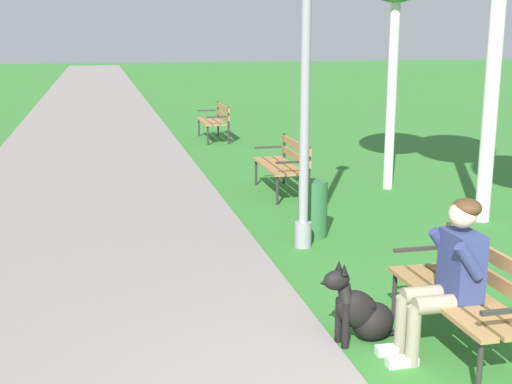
# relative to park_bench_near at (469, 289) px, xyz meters

# --- Properties ---
(paved_path) EXTENTS (3.90, 60.00, 0.04)m
(paved_path) POSITION_rel_park_bench_near_xyz_m (-2.93, 22.38, -0.49)
(paved_path) COLOR gray
(paved_path) RESTS_ON ground
(park_bench_near) EXTENTS (0.55, 1.50, 0.85)m
(park_bench_near) POSITION_rel_park_bench_near_xyz_m (0.00, 0.00, 0.00)
(park_bench_near) COLOR olive
(park_bench_near) RESTS_ON ground
(park_bench_mid) EXTENTS (0.55, 1.50, 0.85)m
(park_bench_mid) POSITION_rel_park_bench_near_xyz_m (0.05, 5.57, 0.00)
(park_bench_mid) COLOR olive
(park_bench_mid) RESTS_ON ground
(park_bench_far) EXTENTS (0.55, 1.50, 0.85)m
(park_bench_far) POSITION_rel_park_bench_near_xyz_m (-0.06, 11.30, 0.00)
(park_bench_far) COLOR olive
(park_bench_far) RESTS_ON ground
(person_seated_on_near_bench) EXTENTS (0.74, 0.49, 1.25)m
(person_seated_on_near_bench) POSITION_rel_park_bench_near_xyz_m (-0.21, -0.03, 0.17)
(person_seated_on_near_bench) COLOR gray
(person_seated_on_near_bench) RESTS_ON ground
(dog_black) EXTENTS (0.83, 0.32, 0.71)m
(dog_black) POSITION_rel_park_bench_near_xyz_m (-0.74, 0.33, -0.25)
(dog_black) COLOR black
(dog_black) RESTS_ON ground
(lamp_post_near) EXTENTS (0.24, 0.24, 4.22)m
(lamp_post_near) POSITION_rel_park_bench_near_xyz_m (-0.47, 2.87, 1.67)
(lamp_post_near) COLOR gray
(lamp_post_near) RESTS_ON ground
(litter_bin) EXTENTS (0.36, 0.36, 0.70)m
(litter_bin) POSITION_rel_park_bench_near_xyz_m (-0.23, 3.25, -0.16)
(litter_bin) COLOR #2D6638
(litter_bin) RESTS_ON ground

